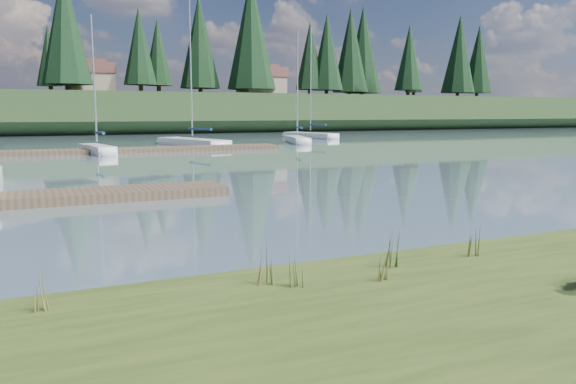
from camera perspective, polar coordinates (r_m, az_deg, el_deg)
name	(u,v)px	position (r m, az deg, el deg)	size (l,w,h in m)	color
ground	(61,154)	(39.43, -22.07, 3.57)	(200.00, 200.00, 0.00)	gray
ridge	(42,114)	(82.31, -23.69, 7.29)	(200.00, 20.00, 5.00)	#1D3017
dock_far	(93,151)	(39.56, -19.18, 3.94)	(26.00, 2.20, 0.30)	#4C3D2C
sailboat_bg_2	(95,148)	(39.59, -18.99, 4.22)	(1.98, 5.94, 9.01)	white
sailboat_bg_3	(187,141)	(47.36, -10.20, 5.09)	(4.43, 9.79, 13.97)	white
sailboat_bg_4	(296,139)	(50.48, 0.82, 5.40)	(2.94, 6.72, 9.90)	white
sailboat_bg_5	(306,135)	(60.31, 1.85, 5.83)	(3.52, 8.20, 11.51)	white
weed_0	(264,264)	(7.82, -2.48, -7.29)	(0.17, 0.14, 0.70)	#475B23
weed_1	(295,272)	(7.74, 0.67, -8.13)	(0.17, 0.14, 0.49)	#475B23
weed_2	(392,249)	(8.80, 10.48, -5.70)	(0.17, 0.14, 0.69)	#475B23
weed_3	(37,292)	(7.44, -24.15, -9.27)	(0.17, 0.14, 0.57)	#475B23
weed_4	(384,268)	(8.15, 9.70, -7.64)	(0.17, 0.14, 0.41)	#475B23
weed_5	(474,243)	(9.80, 18.41, -4.92)	(0.17, 0.14, 0.55)	#475B23
mud_lip	(181,298)	(8.34, -10.82, -10.56)	(60.00, 0.50, 0.14)	#33281C
conifer_4	(65,26)	(76.16, -21.70, 15.39)	(6.16, 6.16, 15.10)	#382619
conifer_5	(158,53)	(81.47, -13.09, 13.63)	(3.96, 3.96, 10.35)	#382619
conifer_6	(251,33)	(83.62, -3.77, 15.85)	(7.04, 7.04, 17.00)	#382619
conifer_7	(327,52)	(91.97, 3.96, 14.01)	(5.28, 5.28, 13.20)	#382619
conifer_8	(409,57)	(95.55, 12.19, 13.22)	(4.62, 4.62, 11.77)	#382619
conifer_9	(459,54)	(106.16, 16.99, 13.26)	(5.94, 5.94, 14.62)	#382619
house_1	(89,77)	(80.80, -19.53, 10.92)	(6.30, 5.30, 4.65)	gray
house_2	(262,81)	(84.65, -2.69, 11.22)	(6.30, 5.30, 4.65)	gray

